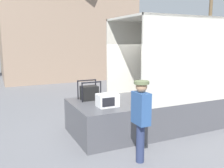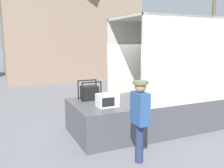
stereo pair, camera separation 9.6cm
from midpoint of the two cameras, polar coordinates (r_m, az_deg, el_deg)
The scene contains 7 objects.
ground_plane at distance 7.36m, azimuth 2.63°, elevation -10.96°, with size 160.00×160.00×0.00m, color slate.
tailgate_deck at distance 6.93m, azimuth -2.57°, elevation -8.22°, with size 1.40×2.00×0.93m, color #4C4C51.
microwave at distance 6.46m, azimuth -0.66°, elevation -3.73°, with size 0.53×0.38×0.33m.
portable_generator at distance 7.21m, azimuth -4.67°, elevation -1.95°, with size 0.59×0.43×0.56m.
worker_person at distance 5.34m, azimuth 6.92°, elevation -6.60°, with size 0.32×0.44×1.79m.
house_backdrop at distance 19.83m, azimuth -10.71°, elevation 15.80°, with size 9.22×8.28×9.27m.
utility_pole at distance 23.16m, azimuth 22.21°, elevation 12.92°, with size 1.80×0.28×7.96m.
Camera 2 is at (-3.08, -6.14, 2.61)m, focal length 40.00 mm.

